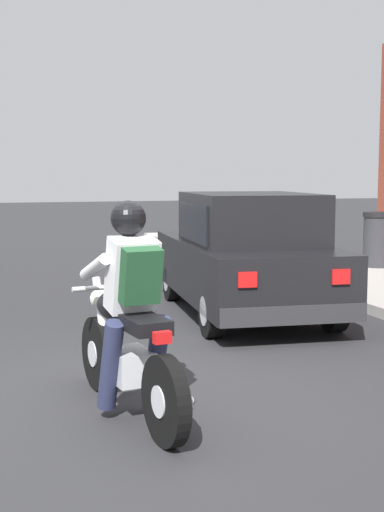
{
  "coord_description": "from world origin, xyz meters",
  "views": [
    {
      "loc": [
        -1.37,
        -5.46,
        1.82
      ],
      "look_at": [
        0.96,
        1.61,
        0.95
      ],
      "focal_mm": 50.0,
      "sensor_mm": 36.0,
      "label": 1
    }
  ],
  "objects": [
    {
      "name": "motorcycle_with_rider",
      "position": [
        -0.19,
        -0.36,
        0.68
      ],
      "size": [
        0.64,
        2.02,
        1.62
      ],
      "color": "black",
      "rests_on": "ground"
    },
    {
      "name": "ground_plane",
      "position": [
        0.0,
        0.0,
        0.0
      ],
      "size": [
        80.0,
        80.0,
        0.0
      ],
      "primitive_type": "plane",
      "color": "#2B2B2D"
    },
    {
      "name": "car_hatchback",
      "position": [
        2.11,
        2.9,
        0.77
      ],
      "size": [
        2.03,
        3.93,
        1.57
      ],
      "color": "black",
      "rests_on": "ground"
    },
    {
      "name": "trash_bin",
      "position": [
        5.8,
        5.6,
        0.64
      ],
      "size": [
        0.56,
        0.56,
        0.98
      ],
      "color": "#2D2D33",
      "rests_on": "sidewalk_curb"
    }
  ]
}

